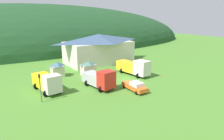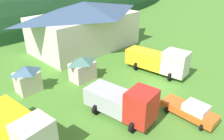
# 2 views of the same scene
# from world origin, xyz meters

# --- Properties ---
(ground_plane) EXTENTS (200.00, 200.00, 0.00)m
(ground_plane) POSITION_xyz_m (0.00, 0.00, 0.00)
(ground_plane) COLOR #4C842D
(forested_hill_backdrop) EXTENTS (154.42, 60.00, 34.22)m
(forested_hill_backdrop) POSITION_xyz_m (0.00, 57.02, 0.00)
(forested_hill_backdrop) COLOR #1E4723
(forested_hill_backdrop) RESTS_ON ground
(depot_building) EXTENTS (18.16, 10.60, 7.68)m
(depot_building) POSITION_xyz_m (3.64, 16.30, 3.96)
(depot_building) COLOR silver
(depot_building) RESTS_ON ground
(play_shed_cream) EXTENTS (2.61, 2.18, 3.12)m
(play_shed_cream) POSITION_xyz_m (-9.96, 9.81, 1.61)
(play_shed_cream) COLOR beige
(play_shed_cream) RESTS_ON ground
(play_shed_pink) EXTENTS (3.13, 2.17, 3.00)m
(play_shed_pink) POSITION_xyz_m (-3.98, 7.61, 1.55)
(play_shed_pink) COLOR beige
(play_shed_pink) RESTS_ON ground
(flatbed_truck_yellow) EXTENTS (3.66, 7.38, 3.34)m
(flatbed_truck_yellow) POSITION_xyz_m (-14.13, 2.54, 1.69)
(flatbed_truck_yellow) COLOR silver
(flatbed_truck_yellow) RESTS_ON ground
(crane_truck_red) EXTENTS (3.79, 7.00, 3.45)m
(crane_truck_red) POSITION_xyz_m (-6.03, -0.89, 1.69)
(crane_truck_red) COLOR red
(crane_truck_red) RESTS_ON ground
(heavy_rig_striped) EXTENTS (3.64, 8.38, 3.51)m
(heavy_rig_striped) POSITION_xyz_m (4.06, 1.88, 1.79)
(heavy_rig_striped) COLOR silver
(heavy_rig_striped) RESTS_ON ground
(service_pickup_orange) EXTENTS (2.39, 5.12, 1.66)m
(service_pickup_orange) POSITION_xyz_m (-1.81, -5.32, 0.83)
(service_pickup_orange) COLOR orange
(service_pickup_orange) RESTS_ON ground
(traffic_light_west) EXTENTS (0.20, 0.32, 4.28)m
(traffic_light_west) POSITION_xyz_m (-16.16, -1.27, 2.62)
(traffic_light_west) COLOR #4C4C51
(traffic_light_west) RESTS_ON ground
(traffic_cone_near_pickup) EXTENTS (0.36, 0.36, 0.61)m
(traffic_cone_near_pickup) POSITION_xyz_m (8.35, -2.23, 0.00)
(traffic_cone_near_pickup) COLOR orange
(traffic_cone_near_pickup) RESTS_ON ground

